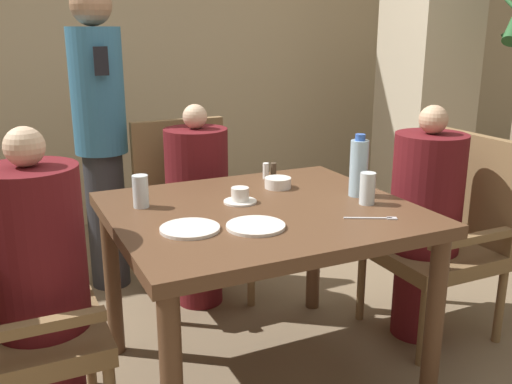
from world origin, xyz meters
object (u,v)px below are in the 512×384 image
at_px(standing_host, 100,132).
at_px(plate_main_right, 190,229).
at_px(chair_far_side, 189,205).
at_px(diner_in_far_chair, 198,204).
at_px(bowl_small, 278,183).
at_px(plate_main_left, 256,226).
at_px(teacup_with_saucer, 240,197).
at_px(glass_tall_mid, 367,188).
at_px(glass_tall_near, 141,191).
at_px(diner_in_right_chair, 425,222).
at_px(chair_right_side, 448,231).
at_px(diner_in_left_chair, 40,287).
at_px(water_bottle, 359,167).

bearing_deg(standing_host, plate_main_right, -87.71).
bearing_deg(chair_far_side, diner_in_far_chair, -90.00).
bearing_deg(diner_in_far_chair, bowl_small, -70.47).
bearing_deg(plate_main_left, bowl_small, 54.27).
height_order(plate_main_left, plate_main_right, same).
relative_size(diner_in_far_chair, teacup_with_saucer, 7.97).
bearing_deg(plate_main_left, glass_tall_mid, 7.29).
distance_m(teacup_with_saucer, glass_tall_near, 0.39).
bearing_deg(bowl_small, standing_host, 121.14).
bearing_deg(plate_main_right, diner_in_right_chair, 6.28).
bearing_deg(chair_far_side, plate_main_left, -96.15).
distance_m(chair_right_side, glass_tall_near, 1.45).
distance_m(diner_in_left_chair, chair_right_side, 1.81).
bearing_deg(diner_in_left_chair, teacup_with_saucer, 7.10).
relative_size(plate_main_right, water_bottle, 0.80).
xyz_separation_m(water_bottle, glass_tall_near, (-0.86, 0.23, -0.06)).
bearing_deg(glass_tall_near, plate_main_right, -75.71).
bearing_deg(diner_in_right_chair, diner_in_far_chair, 137.55).
xyz_separation_m(chair_right_side, glass_tall_mid, (-0.58, -0.13, 0.31)).
bearing_deg(diner_in_far_chair, chair_right_side, -37.84).
bearing_deg(bowl_small, water_bottle, -45.37).
relative_size(chair_far_side, bowl_small, 8.15).
relative_size(chair_right_side, standing_host, 0.57).
relative_size(diner_in_left_chair, diner_in_right_chair, 1.02).
bearing_deg(standing_host, chair_right_side, -40.89).
bearing_deg(diner_in_left_chair, glass_tall_near, 26.73).
bearing_deg(plate_main_right, bowl_small, 34.12).
xyz_separation_m(diner_in_far_chair, plate_main_left, (-0.12, -0.96, 0.21)).
bearing_deg(teacup_with_saucer, chair_right_side, -5.42).
distance_m(standing_host, water_bottle, 1.46).
xyz_separation_m(diner_in_left_chair, glass_tall_near, (0.41, 0.21, 0.23)).
height_order(diner_in_left_chair, glass_tall_mid, diner_in_left_chair).
bearing_deg(water_bottle, chair_right_side, 2.22).
bearing_deg(water_bottle, teacup_with_saucer, 166.19).
xyz_separation_m(teacup_with_saucer, water_bottle, (0.48, -0.12, 0.10)).
height_order(diner_in_right_chair, bowl_small, diner_in_right_chair).
bearing_deg(teacup_with_saucer, glass_tall_mid, -27.37).
bearing_deg(standing_host, diner_in_far_chair, -47.48).
relative_size(diner_in_right_chair, glass_tall_near, 8.61).
xyz_separation_m(chair_right_side, bowl_small, (-0.79, 0.23, 0.27)).
bearing_deg(bowl_small, chair_right_side, -16.08).
height_order(chair_far_side, chair_right_side, same).
distance_m(chair_right_side, teacup_with_saucer, 1.07).
bearing_deg(glass_tall_mid, chair_right_side, 13.08).
height_order(plate_main_left, water_bottle, water_bottle).
xyz_separation_m(plate_main_right, glass_tall_mid, (0.74, -0.01, 0.06)).
relative_size(diner_in_left_chair, water_bottle, 4.33).
relative_size(chair_right_side, plate_main_right, 4.51).
distance_m(diner_in_far_chair, glass_tall_near, 0.74).
bearing_deg(bowl_small, glass_tall_near, -177.97).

